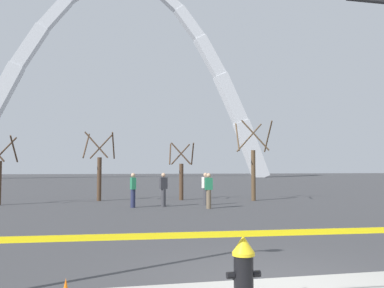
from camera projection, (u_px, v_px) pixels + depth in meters
ground_plane at (271, 284)px, 6.24m from camera, size 240.00×240.00×0.00m
fire_hydrant at (243, 271)px, 5.25m from camera, size 0.46×0.48×0.99m
caution_tape_barrier at (230, 253)px, 5.13m from camera, size 5.92×0.35×1.05m
monument_arch at (124, 84)px, 74.28m from camera, size 56.67×2.74×39.27m
tree_left_mid at (99, 170)px, 22.22m from camera, size 1.76×1.77×3.80m
tree_center_left at (181, 175)px, 22.79m from camera, size 1.52×1.53×3.26m
tree_center_right at (253, 165)px, 22.36m from camera, size 2.04×2.05×4.44m
pedestrian_walking_left at (209, 190)px, 17.96m from camera, size 0.35×0.22×1.59m
pedestrian_standing_center at (133, 190)px, 18.40m from camera, size 0.27×0.37×1.59m
pedestrian_walking_right at (206, 188)px, 19.56m from camera, size 0.39×0.33×1.59m
pedestrian_near_trees at (163, 189)px, 18.83m from camera, size 0.38×0.28×1.59m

